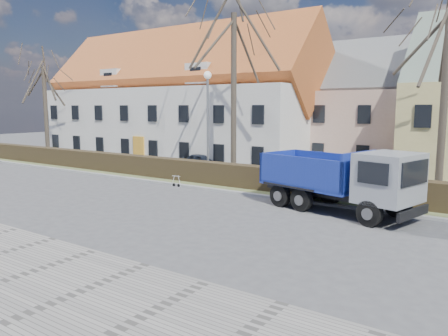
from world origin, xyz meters
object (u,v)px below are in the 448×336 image
Objects in this scene: dump_truck at (332,179)px; streetlight at (208,126)px; cart_frame at (173,180)px; parked_car_a at (202,161)px.

streetlight reaches higher than dump_truck.
cart_frame is (-9.89, 0.60, -1.10)m from dump_truck.
streetlight reaches higher than parked_car_a.
streetlight is at bearing -130.73° from parked_car_a.
streetlight reaches higher than cart_frame.
parked_car_a is (-12.76, 7.17, -0.87)m from dump_truck.
streetlight is at bearing 77.71° from cart_frame.
dump_truck reaches higher than cart_frame.
parked_car_a is (-2.86, 6.57, 0.23)m from cart_frame.
dump_truck is at bearing -3.47° from cart_frame.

